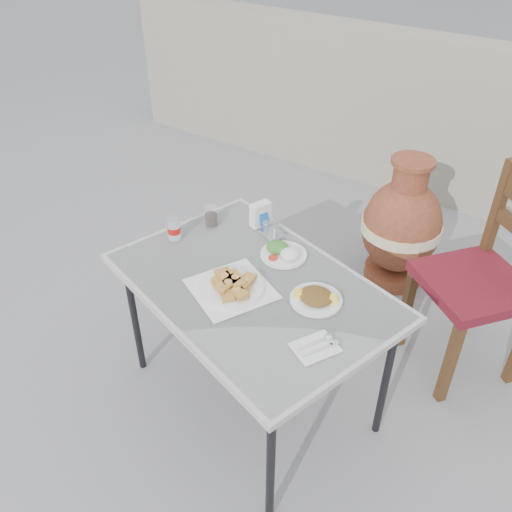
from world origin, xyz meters
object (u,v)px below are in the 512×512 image
Objects in this scene: soda_can at (174,229)px; napkin_holder at (261,214)px; pide_plate at (231,284)px; salad_rice_plate at (283,252)px; chair at (484,279)px; salad_chopped_plate at (316,297)px; terracotta_urn at (401,227)px; condiment_caddy at (272,231)px; cola_glass at (211,217)px; cafe_table at (252,292)px.

napkin_holder reaches higher than soda_can.
pide_plate is at bearing -19.12° from soda_can.
salad_rice_plate is at bearing 18.99° from soda_can.
pide_plate is 0.51m from napkin_holder.
chair reaches higher than salad_rice_plate.
napkin_holder reaches higher than salad_chopped_plate.
terracotta_urn reaches higher than pide_plate.
condiment_caddy is 1.04m from chair.
soda_can is (-0.44, 0.15, 0.03)m from pide_plate.
salad_chopped_plate is 0.61m from napkin_holder.
salad_chopped_plate is 0.20× the size of chair.
soda_can is 0.87× the size of condiment_caddy.
cola_glass is at bearing -116.23° from chair.
salad_rice_plate is 1.67× the size of condiment_caddy.
salad_rice_plate is 0.17m from condiment_caddy.
soda_can reaches higher than terracotta_urn.
soda_can is (-0.50, -0.17, 0.04)m from salad_rice_plate.
pide_plate is 3.30× the size of condiment_caddy.
condiment_caddy is at bearing -109.67° from terracotta_urn.
chair is at bearing 30.75° from soda_can.
condiment_caddy is (0.30, 0.09, -0.02)m from cola_glass.
chair reaches higher than terracotta_urn.
cafe_table is 0.38m from condiment_caddy.
napkin_holder is (0.20, 0.13, 0.02)m from cola_glass.
cola_glass is 1.26m from terracotta_urn.
salad_rice_plate is 0.33m from salad_chopped_plate.
cola_glass is 0.09× the size of chair.
napkin_holder is (-0.17, 0.48, 0.03)m from pide_plate.
napkin_holder is at bearing 145.47° from salad_rice_plate.
pide_plate is at bearing -93.64° from chair.
napkin_holder is (-0.22, 0.40, 0.11)m from cafe_table.
pide_plate is (-0.05, -0.08, 0.08)m from cafe_table.
condiment_caddy is at bearing 143.06° from salad_chopped_plate.
salad_rice_plate is 1.76× the size of napkin_holder.
napkin_holder reaches higher than condiment_caddy.
soda_can is 0.21m from cola_glass.
pide_plate is 3.47× the size of napkin_holder.
pide_plate is 0.47m from soda_can.
cafe_table is at bearing -94.54° from chair.
soda_can reaches higher than cola_glass.
salad_rice_plate is at bearing 80.44° from pide_plate.
salad_rice_plate is 0.99× the size of salad_chopped_plate.
napkin_holder is (0.27, 0.33, 0.00)m from soda_can.
pide_plate is at bearing -158.12° from salad_chopped_plate.
condiment_caddy is at bearing -3.45° from napkin_holder.
pide_plate is at bearing -80.19° from condiment_caddy.
salad_rice_plate is 2.18× the size of cola_glass.
salad_rice_plate is (0.05, 0.32, -0.01)m from pide_plate.
chair is at bearing 47.59° from pide_plate.
cafe_table is 1.15m from chair.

